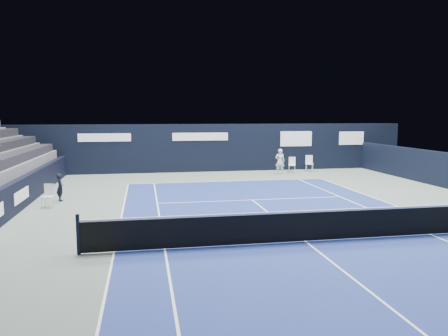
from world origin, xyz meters
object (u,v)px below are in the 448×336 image
Objects in this scene: folding_chair_back_a at (292,163)px; line_judge_chair at (48,194)px; tennis_net at (306,225)px; folding_chair_back_b at (309,162)px; tennis_player at (280,161)px.

folding_chair_back_a is 1.04× the size of line_judge_chair.
tennis_net reaches higher than folding_chair_back_a.
line_judge_chair is at bearing -134.74° from folding_chair_back_b.
line_judge_chair is 10.65m from tennis_net.
tennis_player is (-1.08, -0.81, 0.25)m from folding_chair_back_a.
folding_chair_back_a is 15.85m from line_judge_chair.
folding_chair_back_a is 1.25m from folding_chair_back_b.
tennis_player is (3.78, 14.29, 0.29)m from tennis_net.
folding_chair_back_a is 0.92× the size of folding_chair_back_b.
folding_chair_back_b is 16.42m from tennis_net.
tennis_player is at bearing -122.38° from folding_chair_back_a.
line_judge_chair is at bearing 142.49° from tennis_net.
tennis_net is 14.78m from tennis_player.
folding_chair_back_b is 0.08× the size of tennis_net.
folding_chair_back_b is at bearing 44.12° from line_judge_chair.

